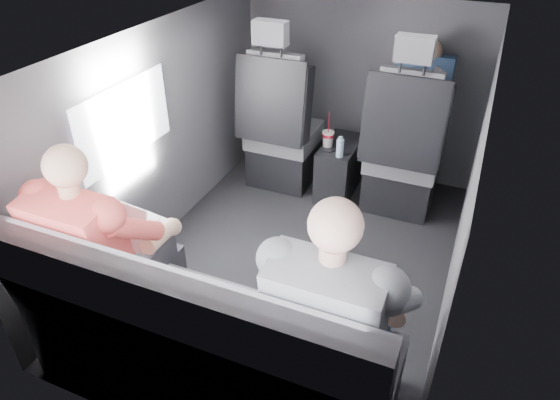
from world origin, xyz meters
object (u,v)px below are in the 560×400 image
at_px(front_seat_right, 403,158).
at_px(laptop_white, 135,226).
at_px(rear_bench, 205,350).
at_px(passenger_front_right, 420,98).
at_px(passenger_rear_right, 336,319).
at_px(soda_cup, 328,139).
at_px(water_bottle, 340,148).
at_px(front_seat_left, 281,136).
at_px(laptop_black, 344,282).
at_px(passenger_rear_left, 108,251).
at_px(center_console, 339,168).

xyz_separation_m(front_seat_right, laptop_white, (-0.96, -1.62, 0.23)).
bearing_deg(rear_bench, passenger_front_right, 77.65).
bearing_deg(passenger_rear_right, laptop_white, 169.75).
relative_size(front_seat_right, passenger_front_right, 1.77).
height_order(front_seat_right, passenger_rear_right, front_seat_right).
height_order(soda_cup, passenger_front_right, passenger_front_right).
relative_size(passenger_rear_right, passenger_front_right, 1.69).
distance_m(soda_cup, passenger_front_right, 0.68).
distance_m(soda_cup, water_bottle, 0.16).
height_order(front_seat_left, passenger_rear_right, front_seat_left).
bearing_deg(front_seat_left, laptop_black, -59.25).
bearing_deg(water_bottle, laptop_black, -72.52).
xyz_separation_m(front_seat_right, soda_cup, (-0.52, -0.04, 0.07)).
bearing_deg(front_seat_left, passenger_rear_right, -61.36).
height_order(front_seat_left, passenger_rear_left, front_seat_left).
bearing_deg(laptop_white, rear_bench, -29.07).
height_order(center_console, laptop_black, laptop_black).
xyz_separation_m(front_seat_right, passenger_rear_left, (-0.97, -1.81, 0.21)).
xyz_separation_m(front_seat_right, laptop_black, (0.05, -1.60, 0.23)).
height_order(front_seat_right, rear_bench, front_seat_right).
bearing_deg(laptop_black, center_console, 107.06).
relative_size(rear_bench, water_bottle, 10.86).
xyz_separation_m(front_seat_left, laptop_white, (-0.06, -1.62, 0.23)).
distance_m(laptop_black, passenger_rear_right, 0.20).
relative_size(center_console, passenger_rear_left, 0.41).
bearing_deg(laptop_white, passenger_rear_right, -10.25).
bearing_deg(passenger_rear_left, front_seat_left, 87.70).
xyz_separation_m(front_seat_left, rear_bench, (0.45, -1.90, -0.09)).
height_order(passenger_rear_left, passenger_front_right, passenger_rear_left).
bearing_deg(laptop_white, soda_cup, 74.41).
xyz_separation_m(center_console, passenger_rear_right, (0.54, -1.85, 0.42)).
bearing_deg(passenger_front_right, rear_bench, -102.35).
relative_size(laptop_black, passenger_front_right, 0.49).
bearing_deg(center_console, passenger_rear_right, -73.80).
distance_m(front_seat_left, passenger_rear_left, 1.82).
relative_size(laptop_black, passenger_rear_right, 0.29).
relative_size(front_seat_left, laptop_white, 3.91).
bearing_deg(front_seat_right, laptop_black, -88.05).
bearing_deg(passenger_front_right, soda_cup, -151.09).
distance_m(center_console, laptop_white, 1.79).
relative_size(center_console, passenger_front_right, 0.67).
bearing_deg(center_console, passenger_front_right, 24.76).
bearing_deg(laptop_white, front_seat_left, 87.77).
bearing_deg(laptop_black, front_seat_right, 91.95).
bearing_deg(passenger_rear_left, front_seat_right, 61.70).
distance_m(laptop_white, passenger_front_right, 2.12).
relative_size(water_bottle, passenger_rear_left, 0.12).
distance_m(front_seat_right, laptop_white, 1.90).
distance_m(front_seat_left, front_seat_right, 0.90).
height_order(laptop_white, passenger_rear_right, passenger_rear_right).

